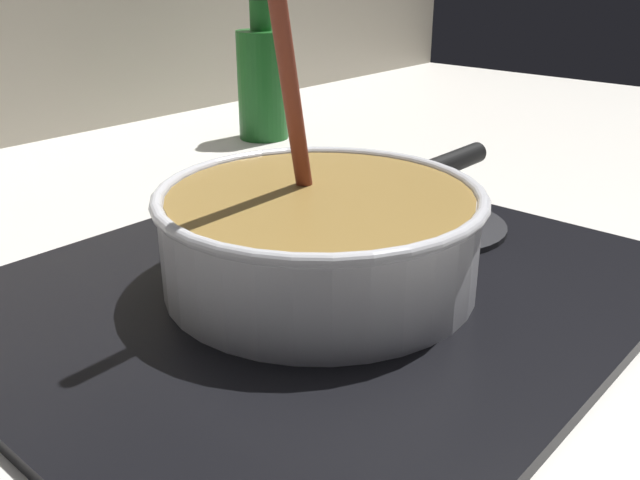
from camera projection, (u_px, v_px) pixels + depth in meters
ground at (425, 346)px, 0.56m from camera, size 2.40×1.60×0.04m
hob_plate at (320, 289)px, 0.60m from camera, size 0.56×0.48×0.01m
burner_ring at (320, 279)px, 0.60m from camera, size 0.20×0.20×0.01m
spare_burner at (431, 225)px, 0.72m from camera, size 0.15×0.15×0.01m
cooking_pan at (321, 233)px, 0.58m from camera, size 0.39×0.27×0.34m
sauce_bottle at (262, 81)px, 1.08m from camera, size 0.08×0.08×0.22m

